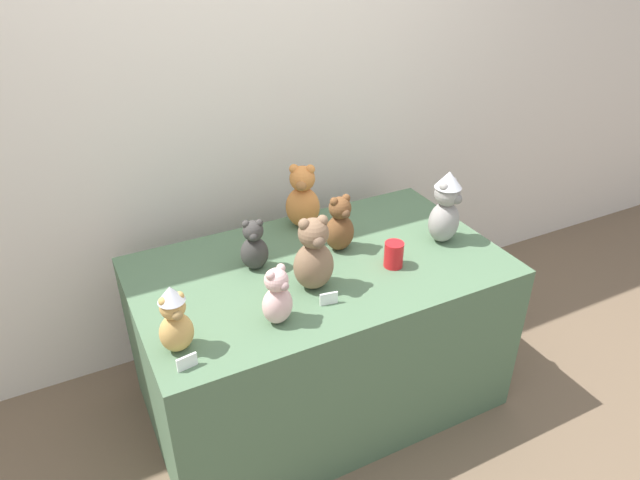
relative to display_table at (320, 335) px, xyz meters
name	(u,v)px	position (x,y,z in m)	size (l,w,h in m)	color
ground_plane	(345,431)	(0.00, -0.25, -0.38)	(10.00, 10.00, 0.00)	brown
wall_back	(252,93)	(0.00, 0.70, 0.92)	(7.00, 0.08, 2.60)	silver
display_table	(320,335)	(0.00, 0.00, 0.00)	(1.54, 0.90, 0.75)	#4C6B4C
teddy_bear_ginger	(303,198)	(0.08, 0.34, 0.52)	(0.20, 0.20, 0.31)	#D17F3D
teddy_bear_charcoal	(254,246)	(-0.25, 0.10, 0.48)	(0.14, 0.13, 0.22)	#383533
teddy_bear_ash	(446,208)	(0.58, -0.07, 0.54)	(0.19, 0.17, 0.33)	gray
teddy_bear_mocha	(314,256)	(-0.09, -0.13, 0.52)	(0.17, 0.15, 0.31)	#7F6047
teddy_bear_chestnut	(340,225)	(0.13, 0.08, 0.50)	(0.14, 0.12, 0.26)	brown
teddy_bear_honey	(175,320)	(-0.66, -0.25, 0.50)	(0.13, 0.11, 0.26)	tan
teddy_bear_blush	(277,297)	(-0.31, -0.27, 0.48)	(0.15, 0.14, 0.23)	beige
party_cup_red	(394,255)	(0.27, -0.15, 0.43)	(0.08, 0.08, 0.11)	red
name_card_front_left	(329,299)	(-0.09, -0.26, 0.40)	(0.07, 0.01, 0.05)	white
name_card_front_middle	(187,362)	(-0.66, -0.35, 0.40)	(0.07, 0.01, 0.05)	white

